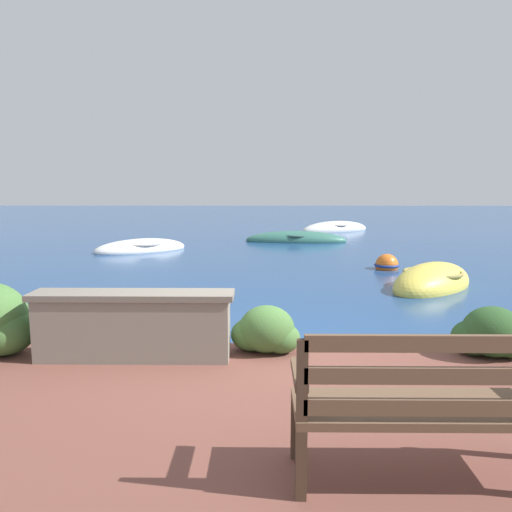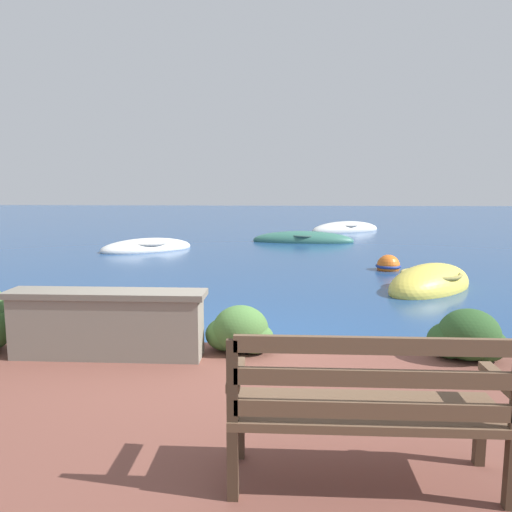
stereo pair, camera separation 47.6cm
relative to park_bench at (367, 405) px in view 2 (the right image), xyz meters
The scene contains 10 objects.
ground_plane 2.85m from the park_bench, 113.53° to the left, with size 80.00×80.00×0.00m.
park_bench is the anchor object (origin of this frame).
stone_wall 3.00m from the park_bench, 137.19° to the left, with size 1.96×0.39×0.67m.
hedge_clump_left 2.44m from the park_bench, 111.86° to the left, with size 0.71×0.51×0.48m.
hedge_clump_centre 2.54m from the park_bench, 58.13° to the left, with size 0.74×0.53×0.51m.
rowboat_nearest 6.93m from the park_bench, 70.98° to the left, with size 2.35×2.43×0.82m.
rowboat_mid 12.55m from the park_bench, 110.87° to the left, with size 2.98×2.68×0.60m.
rowboat_far 14.02m from the park_bench, 89.16° to the left, with size 3.42×1.18×0.64m.
rowboat_outer 18.03m from the park_bench, 83.31° to the left, with size 3.28×2.47×0.73m.
mooring_buoy 8.82m from the park_bench, 77.44° to the left, with size 0.57×0.57×0.52m.
Camera 2 is at (0.63, -5.18, 1.92)m, focal length 35.00 mm.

